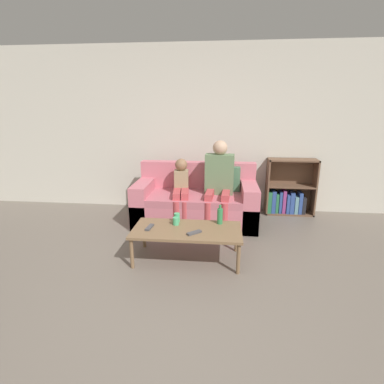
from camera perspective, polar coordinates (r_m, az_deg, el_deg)
The scene contains 12 objects.
ground_plane at distance 2.57m, azimuth -3.53°, elevation -24.46°, with size 22.00×22.00×0.00m, color #70665B.
wall_back at distance 4.91m, azimuth 1.92°, elevation 11.68°, with size 12.00×0.06×2.60m.
couch at distance 4.43m, azimuth 0.86°, elevation -2.07°, with size 1.75×0.87×0.85m.
bookshelf at distance 5.02m, azimuth 17.78°, elevation -0.23°, with size 0.75×0.28×0.89m.
coffee_table at distance 3.33m, azimuth -0.97°, elevation -7.55°, with size 1.20×0.59×0.37m.
person_adult at distance 4.24m, azimuth 5.17°, elevation 2.79°, with size 0.42×0.63×1.21m.
person_child at distance 4.25m, azimuth -2.09°, elevation 0.68°, with size 0.26×0.62×0.95m.
cup_near at distance 3.42m, azimuth -3.10°, elevation -5.55°, with size 0.07×0.07×0.09m.
cup_far at distance 3.50m, azimuth -2.89°, elevation -4.89°, with size 0.07×0.07×0.10m.
tv_remote_0 at distance 3.37m, azimuth -8.08°, elevation -6.67°, with size 0.07×0.17×0.02m.
tv_remote_1 at distance 3.20m, azimuth 0.41°, elevation -7.75°, with size 0.16×0.15×0.02m.
bottle at distance 3.45m, azimuth 5.34°, elevation -4.54°, with size 0.06×0.06×0.22m.
Camera 1 is at (0.34, -1.93, 1.66)m, focal length 28.00 mm.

